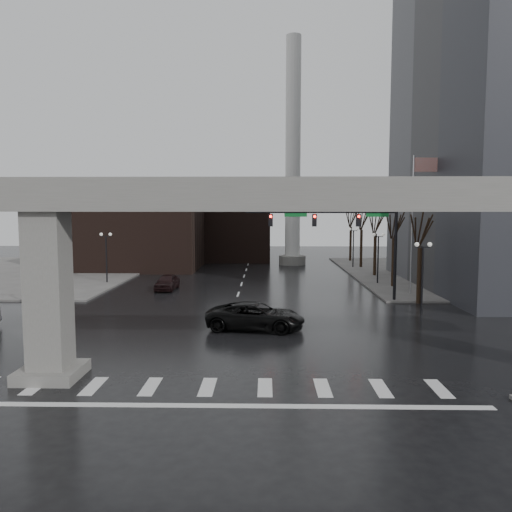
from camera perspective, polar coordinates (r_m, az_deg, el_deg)
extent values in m
plane|color=black|center=(22.56, -5.25, -13.81)|extent=(160.00, 160.00, 0.00)
cube|color=slate|center=(62.28, 23.39, -1.87)|extent=(28.00, 36.00, 0.15)
cube|color=slate|center=(64.27, -25.13, -1.73)|extent=(28.00, 36.00, 0.15)
cube|color=gray|center=(21.33, -5.43, 6.95)|extent=(48.00, 2.20, 1.40)
cube|color=gray|center=(23.48, -22.61, -4.24)|extent=(1.60, 1.60, 7.30)
cube|color=gray|center=(24.25, -22.32, -12.19)|extent=(2.60, 2.60, 0.50)
cube|color=black|center=(65.32, -13.44, 3.07)|extent=(16.00, 14.00, 10.00)
cube|color=black|center=(73.39, -2.32, 2.66)|extent=(10.00, 10.00, 8.00)
cylinder|color=silver|center=(67.71, 4.25, 11.75)|extent=(2.00, 2.00, 30.00)
cylinder|color=gray|center=(67.62, 4.17, -0.47)|extent=(3.60, 3.60, 1.20)
cylinder|color=black|center=(41.44, 15.64, 0.43)|extent=(0.24, 0.24, 8.00)
cylinder|color=black|center=(40.22, 7.41, 5.00)|extent=(12.00, 0.18, 0.18)
cube|color=black|center=(40.66, 11.62, 4.03)|extent=(0.35, 0.30, 1.00)
cube|color=black|center=(40.18, 6.69, 4.09)|extent=(0.35, 0.30, 1.00)
cube|color=black|center=(39.99, 1.68, 4.11)|extent=(0.35, 0.30, 1.00)
sphere|color=#FF0C05|center=(40.48, 11.67, 4.45)|extent=(0.20, 0.20, 0.20)
cube|color=#0D6025|center=(40.95, 13.70, 4.62)|extent=(1.80, 0.05, 0.35)
cube|color=#0D6025|center=(40.05, 4.56, 4.74)|extent=(1.80, 0.05, 0.35)
cylinder|color=silver|center=(44.99, 17.40, 3.30)|extent=(0.12, 0.12, 12.00)
cube|color=#A92812|center=(45.42, 18.81, 9.85)|extent=(2.00, 0.03, 1.20)
cylinder|color=black|center=(37.22, 18.46, -2.66)|extent=(0.14, 0.14, 4.80)
cube|color=black|center=(36.98, 18.57, 0.95)|extent=(0.90, 0.06, 0.06)
sphere|color=silver|center=(36.83, 17.91, 1.27)|extent=(0.32, 0.32, 0.32)
sphere|color=silver|center=(37.10, 19.24, 1.25)|extent=(0.32, 0.32, 0.32)
cylinder|color=black|center=(50.66, 13.76, -0.49)|extent=(0.14, 0.14, 4.80)
cube|color=black|center=(50.48, 13.82, 2.16)|extent=(0.90, 0.06, 0.06)
sphere|color=silver|center=(50.37, 13.33, 2.40)|extent=(0.32, 0.32, 0.32)
sphere|color=silver|center=(50.57, 14.33, 2.39)|extent=(0.32, 0.32, 0.32)
cylinder|color=black|center=(64.34, 11.05, 0.77)|extent=(0.14, 0.14, 4.80)
cube|color=black|center=(64.20, 11.09, 2.86)|extent=(0.90, 0.06, 0.06)
sphere|color=silver|center=(64.11, 10.70, 3.04)|extent=(0.32, 0.32, 0.32)
sphere|color=silver|center=(64.27, 11.49, 3.03)|extent=(0.32, 0.32, 0.32)
cylinder|color=black|center=(38.94, -23.03, -2.47)|extent=(0.14, 0.14, 4.80)
cube|color=black|center=(38.71, -23.16, 0.98)|extent=(0.90, 0.06, 0.06)
sphere|color=silver|center=(38.88, -23.78, 1.27)|extent=(0.32, 0.32, 0.32)
sphere|color=silver|center=(38.51, -22.56, 1.28)|extent=(0.32, 0.32, 0.32)
cylinder|color=black|center=(51.93, -16.72, -0.42)|extent=(0.14, 0.14, 4.80)
cube|color=black|center=(51.76, -16.79, 2.17)|extent=(0.90, 0.06, 0.06)
sphere|color=silver|center=(51.89, -17.27, 2.38)|extent=(0.32, 0.32, 0.32)
sphere|color=silver|center=(51.61, -16.32, 2.39)|extent=(0.32, 0.32, 0.32)
cylinder|color=black|center=(65.35, -12.97, 0.80)|extent=(0.14, 0.14, 4.80)
cube|color=black|center=(65.21, -13.01, 2.86)|extent=(0.90, 0.06, 0.06)
sphere|color=silver|center=(65.31, -13.40, 3.03)|extent=(0.32, 0.32, 0.32)
sphere|color=silver|center=(65.09, -12.63, 3.04)|extent=(0.32, 0.32, 0.32)
cylinder|color=black|center=(41.31, 18.14, -2.06)|extent=(0.34, 0.34, 4.55)
cylinder|color=black|center=(41.02, 18.29, 3.13)|extent=(0.12, 1.52, 2.98)
cylinder|color=black|center=(41.42, 18.84, 2.81)|extent=(0.83, 1.14, 2.51)
cylinder|color=black|center=(48.96, 15.41, -0.81)|extent=(0.34, 0.34, 4.66)
cylinder|color=black|center=(48.72, 15.52, 3.67)|extent=(0.12, 1.55, 3.05)
cylinder|color=black|center=(49.09, 16.01, 3.39)|extent=(0.85, 1.16, 2.57)
cylinder|color=black|center=(56.71, 13.43, 0.10)|extent=(0.34, 0.34, 4.76)
cylinder|color=black|center=(56.50, 13.52, 4.05)|extent=(0.12, 1.59, 3.11)
cylinder|color=black|center=(56.85, 13.95, 3.80)|extent=(0.86, 1.18, 2.62)
cylinder|color=black|center=(64.51, 11.93, 0.79)|extent=(0.34, 0.34, 4.87)
cylinder|color=black|center=(64.33, 12.00, 4.34)|extent=(0.12, 1.62, 3.18)
cylinder|color=black|center=(64.68, 12.39, 4.12)|extent=(0.88, 1.20, 2.68)
cylinder|color=black|center=(72.36, 10.75, 1.33)|extent=(0.34, 0.34, 4.97)
cylinder|color=black|center=(72.20, 10.80, 4.56)|extent=(0.12, 1.65, 3.25)
cylinder|color=black|center=(72.54, 11.16, 4.36)|extent=(0.89, 1.23, 2.74)
imported|color=black|center=(30.97, -0.05, -6.89)|extent=(6.37, 3.61, 1.68)
imported|color=black|center=(46.84, -10.11, -2.95)|extent=(1.91, 4.32, 1.44)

